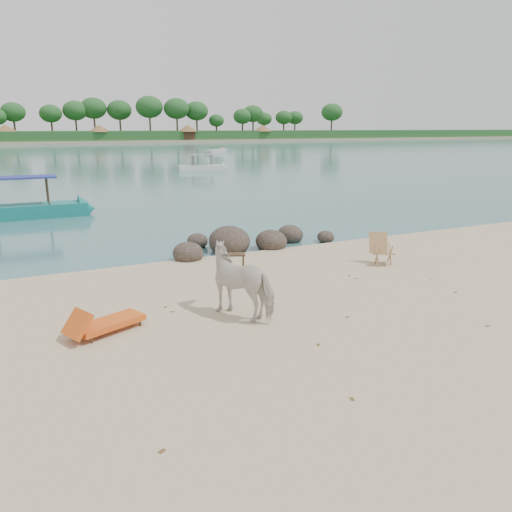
{
  "coord_description": "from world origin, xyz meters",
  "views": [
    {
      "loc": [
        -5.72,
        -8.6,
        4.04
      ],
      "look_at": [
        -0.65,
        2.0,
        1.0
      ],
      "focal_mm": 35.0,
      "sensor_mm": 36.0,
      "label": 1
    }
  ],
  "objects": [
    {
      "name": "far_shore",
      "position": [
        0.0,
        170.0,
        0.0
      ],
      "size": [
        420.0,
        90.0,
        1.4
      ],
      "primitive_type": "cube",
      "color": "tan",
      "rests_on": "ground"
    },
    {
      "name": "water",
      "position": [
        0.0,
        90.0,
        0.0
      ],
      "size": [
        400.0,
        400.0,
        0.0
      ],
      "primitive_type": "plane",
      "color": "#325D65",
      "rests_on": "ground"
    },
    {
      "name": "deck_chair",
      "position": [
        4.0,
        2.83,
        0.47
      ],
      "size": [
        0.82,
        0.85,
        0.94
      ],
      "primitive_type": null,
      "rotation": [
        0.0,
        0.0,
        -0.44
      ],
      "color": "tan",
      "rests_on": "ground"
    },
    {
      "name": "boat_near",
      "position": [
        -5.61,
        16.65,
        1.55
      ],
      "size": [
        6.38,
        1.46,
        3.1
      ],
      "primitive_type": null,
      "rotation": [
        0.0,
        0.0,
        -0.0
      ],
      "color": "#12716B",
      "rests_on": "water"
    },
    {
      "name": "boat_far",
      "position": [
        24.13,
        68.88,
        0.35
      ],
      "size": [
        5.53,
        4.95,
        0.71
      ],
      "primitive_type": null,
      "rotation": [
        0.0,
        0.0,
        0.7
      ],
      "color": "#BCBBB7",
      "rests_on": "water"
    },
    {
      "name": "far_scenery",
      "position": [
        0.03,
        136.7,
        3.14
      ],
      "size": [
        420.0,
        18.0,
        9.5
      ],
      "color": "#1E4C1E",
      "rests_on": "ground"
    },
    {
      "name": "lounge_chair",
      "position": [
        -4.33,
        1.17,
        0.26
      ],
      "size": [
        1.83,
        1.24,
        0.52
      ],
      "primitive_type": null,
      "rotation": [
        0.0,
        0.0,
        0.41
      ],
      "color": "orange",
      "rests_on": "ground"
    },
    {
      "name": "side_table",
      "position": [
        -0.22,
        4.3,
        0.23
      ],
      "size": [
        0.65,
        0.54,
        0.45
      ],
      "primitive_type": null,
      "rotation": [
        0.0,
        0.0,
        -0.38
      ],
      "color": "black",
      "rests_on": "ground"
    },
    {
      "name": "boat_mid",
      "position": [
        10.86,
        38.29,
        1.24
      ],
      "size": [
        5.17,
        2.09,
        2.47
      ],
      "primitive_type": null,
      "rotation": [
        0.0,
        0.0,
        -0.2
      ],
      "color": "silver",
      "rests_on": "water"
    },
    {
      "name": "cow",
      "position": [
        -1.47,
        0.91,
        0.77
      ],
      "size": [
        1.63,
        2.0,
        1.55
      ],
      "primitive_type": "imported",
      "rotation": [
        0.0,
        0.0,
        3.66
      ],
      "color": "silver",
      "rests_on": "ground"
    },
    {
      "name": "boulders",
      "position": [
        1.08,
        6.72,
        0.2
      ],
      "size": [
        6.18,
        2.81,
        1.05
      ],
      "rotation": [
        0.0,
        0.0,
        0.22
      ],
      "color": "#2F281F",
      "rests_on": "ground"
    },
    {
      "name": "dead_leaves",
      "position": [
        0.31,
        -0.07,
        0.0
      ],
      "size": [
        8.7,
        5.53,
        0.0
      ],
      "color": "brown",
      "rests_on": "ground"
    }
  ]
}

